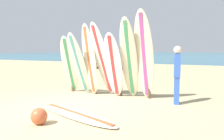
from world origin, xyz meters
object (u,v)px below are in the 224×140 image
Objects in this scene: surfboard_leaning_left at (79,64)px; beach_ball at (39,116)px; surfboard_rack at (108,75)px; surfboard_lying_on_sand at (77,115)px; surfboard_leaning_center_right at (113,66)px; surfboard_leaning_far_left at (69,65)px; beachgoer_standing at (177,72)px; surfboard_leaning_center_left at (90,60)px; surfboard_leaning_right at (129,59)px; surfboard_leaning_center at (103,60)px; surfboard_leaning_far_right at (144,56)px.

beach_ball is at bearing -71.42° from surfboard_leaning_left.
surfboard_rack is 2.63m from surfboard_lying_on_sand.
surfboard_rack is 3.35m from beach_ball.
surfboard_leaning_far_left is at bearing 175.58° from surfboard_leaning_center_right.
beachgoer_standing reaches higher than surfboard_rack.
surfboard_rack is at bearing 132.06° from surfboard_leaning_center_right.
beach_ball is (-0.35, -0.79, 0.13)m from surfboard_lying_on_sand.
surfboard_leaning_center_left is at bearing -2.18° from surfboard_leaning_far_left.
surfboard_lying_on_sand is at bearing -78.98° from surfboard_rack.
surfboard_leaning_center_right reaches higher than surfboard_lying_on_sand.
surfboard_leaning_left is 3.16m from beach_ball.
surfboard_leaning_right is (1.70, 0.06, 0.19)m from surfboard_leaning_left.
surfboard_leaning_center reaches higher than beachgoer_standing.
beach_ball is (-1.16, -3.02, -1.12)m from surfboard_leaning_far_right.
surfboard_lying_on_sand is (1.76, -2.20, -0.91)m from surfboard_leaning_far_left.
surfboard_leaning_left is 1.28× the size of beachgoer_standing.
surfboard_lying_on_sand is 1.63× the size of beachgoer_standing.
surfboard_rack is 1.11× the size of surfboard_leaning_far_right.
surfboard_leaning_far_left is at bearing -179.47° from surfboard_leaning_far_right.
surfboard_leaning_center_left is 0.89× the size of surfboard_lying_on_sand.
surfboard_lying_on_sand is at bearing 66.10° from beach_ball.
surfboard_leaning_right reaches higher than surfboard_leaning_center.
surfboard_leaning_left is 6.07× the size of beach_ball.
beachgoer_standing is at bearing -10.18° from surfboard_rack.
surfboard_lying_on_sand is (1.32, -2.10, -0.96)m from surfboard_leaning_left.
beachgoer_standing is at bearing -1.93° from surfboard_leaning_right.
surfboard_leaning_center is at bearing 0.64° from surfboard_leaning_far_left.
surfboard_lying_on_sand is at bearing -57.77° from surfboard_leaning_left.
beach_ball is at bearing -113.90° from surfboard_lying_on_sand.
surfboard_leaning_right is 1.52× the size of beachgoer_standing.
surfboard_leaning_far_right is 1.01× the size of surfboard_lying_on_sand.
surfboard_leaning_center is 2.30m from beachgoer_standing.
surfboard_leaning_center_right reaches higher than surfboard_leaning_far_left.
surfboard_leaning_center is at bearing -96.94° from surfboard_rack.
surfboard_leaning_center is at bearing 8.13° from surfboard_leaning_left.
surfboard_leaning_far_left is 0.84× the size of surfboard_leaning_center.
surfboard_lying_on_sand is at bearing -129.72° from beachgoer_standing.
surfboard_leaning_far_left is 0.45m from surfboard_leaning_left.
beach_ball is at bearing -111.03° from surfboard_leaning_far_right.
surfboard_rack is 1.26× the size of surfboard_leaning_center_left.
beach_ball is at bearing -78.30° from surfboard_leaning_center_left.
surfboard_leaning_right reaches higher than surfboard_rack.
surfboard_leaning_center is 1.34m from surfboard_leaning_far_right.
surfboard_leaning_center_left is 0.44m from surfboard_leaning_center.
surfboard_leaning_center reaches higher than surfboard_leaning_far_left.
surfboard_leaning_center_right is 1.85m from beachgoer_standing.
surfboard_leaning_center is 3.16m from beach_ball.
beach_ball is (-0.26, -2.86, -0.81)m from surfboard_leaning_center_right.
surfboard_leaning_center is 2.53m from surfboard_lying_on_sand.
surfboard_leaning_left reaches higher than surfboard_leaning_center_right.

